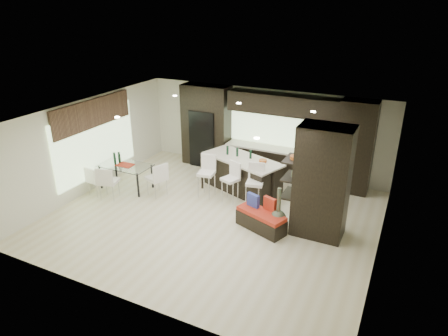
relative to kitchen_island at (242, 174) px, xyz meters
The scene contains 22 objects.
ground 1.86m from the kitchen_island, 90.22° to the right, with size 8.00×8.00×0.00m, color beige.
back_wall 1.91m from the kitchen_island, 90.23° to the left, with size 8.00×0.02×2.70m, color silver.
left_wall 4.47m from the kitchen_island, 155.88° to the right, with size 0.02×7.00×2.70m, color silver.
right_wall 4.46m from the kitchen_island, 24.19° to the right, with size 0.02×7.00×2.70m, color silver.
ceiling 2.84m from the kitchen_island, 90.22° to the right, with size 8.00×7.00×0.02m, color white.
window_left 4.36m from the kitchen_island, 158.11° to the right, with size 0.04×3.20×1.90m, color #B2D199.
window_back 2.06m from the kitchen_island, 70.41° to the left, with size 3.40×0.04×1.20m, color #B2D199.
stone_accent 4.59m from the kitchen_island, 157.96° to the right, with size 0.08×3.00×0.80m, color brown.
ceiling_spots 2.67m from the kitchen_island, 90.26° to the right, with size 4.00×3.00×0.02m, color white.
back_cabinetry 1.69m from the kitchen_island, 70.29° to the left, with size 6.80×0.68×2.70m, color black.
refrigerator 2.37m from the kitchen_island, 145.18° to the left, with size 0.90×0.68×1.90m, color black.
partition_column 3.06m from the kitchen_island, 28.26° to the right, with size 1.20×0.80×2.70m, color black.
kitchen_island is the anchor object (origin of this frame).
stool_left 1.11m from the kitchen_island, 131.44° to the right, with size 0.44×0.44×0.99m, color white.
stool_mid 0.82m from the kitchen_island, 90.00° to the right, with size 0.41×0.41×0.92m, color white.
stool_right 1.11m from the kitchen_island, 48.62° to the right, with size 0.44×0.44×0.99m, color white.
bench 2.27m from the kitchen_island, 54.44° to the right, with size 1.26×0.49×0.49m, color black.
floor_vase 2.46m from the kitchen_island, 45.81° to the right, with size 0.43×0.43×1.17m, color #444D37, non-canonical shape.
dining_table 3.44m from the kitchen_island, 156.27° to the right, with size 1.52×0.86×0.73m, color white.
chair_near 3.80m from the kitchen_island, 145.82° to the right, with size 0.49×0.49×0.91m, color white.
chair_far 4.19m from the kitchen_island, 149.80° to the right, with size 0.43×0.43×0.80m, color white.
chair_end 2.48m from the kitchen_island, 146.05° to the right, with size 0.50×0.50×0.92m, color white.
Camera 1 is at (4.20, -8.04, 5.22)m, focal length 32.00 mm.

